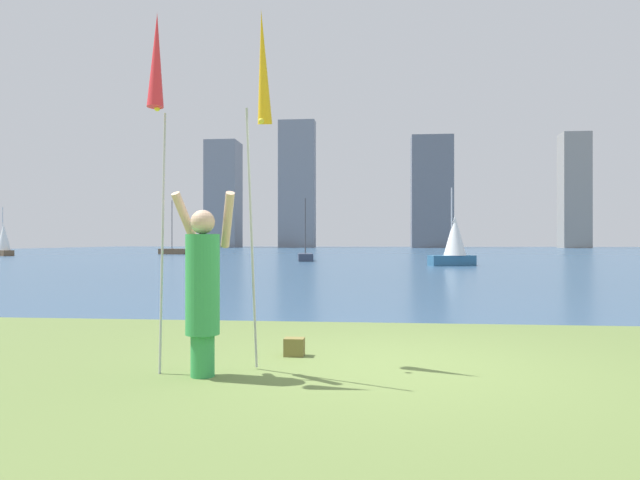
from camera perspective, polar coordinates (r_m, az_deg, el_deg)
name	(u,v)px	position (r m, az deg, el deg)	size (l,w,h in m)	color
ground	(377,254)	(56.96, 5.76, -1.46)	(120.00, 138.00, 0.12)	#5B7038
person	(203,285)	(5.58, -11.76, -4.49)	(0.66, 0.49, 1.79)	green
kite_flag_left	(157,71)	(5.92, -16.20, 16.11)	(0.16, 0.35, 3.54)	#B2B2B7
kite_flag_right	(263,75)	(6.35, -5.82, 16.23)	(0.16, 0.99, 3.77)	#B2B2B7
bag	(294,347)	(6.53, -2.61, -10.75)	(0.23, 0.18, 0.20)	olive
sailboat_0	(172,251)	(56.75, -14.74, -1.04)	(2.68, 0.81, 5.27)	brown
sailboat_1	(454,243)	(30.41, 13.39, -0.25)	(2.51, 1.53, 4.10)	#2D6084
sailboat_4	(3,241)	(56.32, -29.38, -0.10)	(2.42, 1.90, 4.25)	brown
sailboat_5	(305,257)	(36.81, -1.50, -1.68)	(1.35, 2.93, 4.09)	#333D51
skyline_tower_0	(223,195)	(114.66, -9.74, 4.55)	(6.26, 6.59, 21.12)	gray
skyline_tower_1	(297,184)	(110.29, -2.33, 5.66)	(7.05, 3.17, 24.68)	gray
skyline_tower_2	(432,192)	(108.26, 11.24, 4.79)	(7.68, 4.20, 21.01)	slate
skyline_tower_3	(574,191)	(113.93, 24.33, 4.58)	(4.94, 4.25, 21.11)	gray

